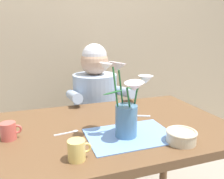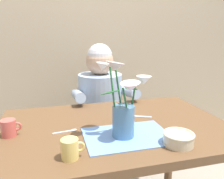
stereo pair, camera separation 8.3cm
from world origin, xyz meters
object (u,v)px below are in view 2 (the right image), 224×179
object	(u,v)px
seated_person	(101,115)
dinner_knife	(135,116)
flower_vase	(123,105)
coffee_cup	(9,128)
ceramic_mug	(70,149)
ceramic_bowl	(178,138)

from	to	relation	value
seated_person	dinner_knife	world-z (taller)	seated_person
flower_vase	coffee_cup	xyz separation A→B (m)	(-0.51, 0.14, -0.12)
ceramic_mug	dinner_knife	bearing A→B (deg)	41.75
ceramic_bowl	coffee_cup	size ratio (longest dim) A/B	1.46
flower_vase	ceramic_bowl	distance (m)	0.28
dinner_knife	coffee_cup	size ratio (longest dim) A/B	2.04
seated_person	dinner_knife	bearing A→B (deg)	-84.66
seated_person	flower_vase	xyz separation A→B (m)	(-0.05, -0.76, 0.33)
dinner_knife	ceramic_mug	distance (m)	0.53
seated_person	coffee_cup	world-z (taller)	seated_person
ceramic_bowl	ceramic_mug	xyz separation A→B (m)	(-0.46, 0.01, 0.01)
coffee_cup	ceramic_bowl	bearing A→B (deg)	-21.28
seated_person	ceramic_mug	xyz separation A→B (m)	(-0.31, -0.89, 0.22)
dinner_knife	flower_vase	bearing A→B (deg)	-98.48
ceramic_mug	ceramic_bowl	bearing A→B (deg)	-1.24
seated_person	coffee_cup	xyz separation A→B (m)	(-0.57, -0.62, 0.22)
ceramic_bowl	dinner_knife	world-z (taller)	ceramic_bowl
ceramic_mug	coffee_cup	bearing A→B (deg)	133.93
ceramic_bowl	flower_vase	bearing A→B (deg)	146.01
flower_vase	dinner_knife	distance (m)	0.31
dinner_knife	ceramic_mug	world-z (taller)	ceramic_mug
seated_person	coffee_cup	distance (m)	0.87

